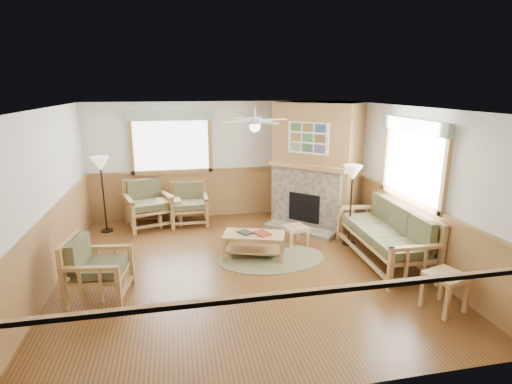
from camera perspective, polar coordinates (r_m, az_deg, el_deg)
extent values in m
cube|color=brown|center=(7.00, -2.11, -10.81)|extent=(6.00, 6.00, 0.01)
cube|color=white|center=(6.32, -2.34, 11.88)|extent=(6.00, 6.00, 0.01)
cube|color=white|center=(9.44, -5.18, 4.57)|extent=(6.00, 0.02, 2.70)
cube|color=white|center=(3.78, 5.32, -11.59)|extent=(6.00, 0.02, 2.70)
cube|color=white|center=(6.75, -28.22, -1.33)|extent=(0.02, 6.00, 2.70)
cube|color=white|center=(7.59, 20.73, 1.13)|extent=(0.02, 6.00, 2.70)
cylinder|color=brown|center=(7.36, 2.15, -9.39)|extent=(2.31, 2.31, 0.01)
cube|color=maroon|center=(7.24, 0.94, -5.82)|extent=(0.31, 0.36, 0.03)
cube|color=black|center=(7.30, -1.58, -5.69)|extent=(0.31, 0.33, 0.03)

